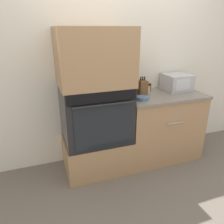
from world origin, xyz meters
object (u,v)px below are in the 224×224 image
object	(u,v)px
microwave	(177,82)
condiment_jar_back	(129,93)
wall_oven	(96,113)
condiment_jar_near	(129,91)
bowl	(142,98)
condiment_jar_far	(150,87)
condiment_jar_mid	(148,90)
knife_block	(142,88)

from	to	relation	value
microwave	condiment_jar_back	bearing A→B (deg)	-176.09
microwave	condiment_jar_back	distance (m)	0.73
wall_oven	condiment_jar_near	size ratio (longest dim) A/B	12.27
condiment_jar_near	wall_oven	bearing A→B (deg)	-161.89
wall_oven	condiment_jar_back	distance (m)	0.50
condiment_jar_back	wall_oven	bearing A→B (deg)	-170.84
bowl	condiment_jar_far	size ratio (longest dim) A/B	1.57
condiment_jar_near	microwave	bearing A→B (deg)	-3.39
microwave	condiment_jar_mid	size ratio (longest dim) A/B	3.35
wall_oven	knife_block	xyz separation A→B (m)	(0.61, 0.03, 0.25)
microwave	condiment_jar_back	xyz separation A→B (m)	(-0.72, -0.05, -0.07)
microwave	knife_block	bearing A→B (deg)	-170.71
condiment_jar_mid	condiment_jar_far	size ratio (longest dim) A/B	1.08
wall_oven	condiment_jar_mid	world-z (taller)	wall_oven
bowl	condiment_jar_mid	xyz separation A→B (m)	(0.17, 0.18, 0.03)
wall_oven	condiment_jar_back	world-z (taller)	wall_oven
condiment_jar_mid	condiment_jar_back	world-z (taller)	condiment_jar_mid
wall_oven	knife_block	world-z (taller)	knife_block
condiment_jar_near	condiment_jar_mid	size ratio (longest dim) A/B	0.62
wall_oven	knife_block	bearing A→B (deg)	2.83
knife_block	microwave	bearing A→B (deg)	9.29
wall_oven	condiment_jar_near	distance (m)	0.55
wall_oven	condiment_jar_far	world-z (taller)	wall_oven
wall_oven	bowl	xyz separation A→B (m)	(0.54, -0.12, 0.17)
condiment_jar_far	condiment_jar_near	bearing A→B (deg)	-170.99
bowl	wall_oven	bearing A→B (deg)	167.83
condiment_jar_mid	wall_oven	bearing A→B (deg)	-175.19
knife_block	condiment_jar_near	xyz separation A→B (m)	(-0.11, 0.13, -0.07)
microwave	condiment_jar_mid	world-z (taller)	microwave
condiment_jar_mid	condiment_jar_far	world-z (taller)	condiment_jar_mid
microwave	knife_block	distance (m)	0.57
knife_block	condiment_jar_near	distance (m)	0.19
knife_block	condiment_jar_mid	bearing A→B (deg)	16.22
bowl	condiment_jar_back	xyz separation A→B (m)	(-0.09, 0.19, 0.02)
microwave	condiment_jar_far	xyz separation A→B (m)	(-0.36, 0.09, -0.06)
condiment_jar_far	condiment_jar_back	distance (m)	0.39
knife_block	condiment_jar_far	world-z (taller)	knife_block
wall_oven	condiment_jar_near	world-z (taller)	wall_oven
condiment_jar_mid	microwave	bearing A→B (deg)	7.70
condiment_jar_far	condiment_jar_mid	bearing A→B (deg)	-124.81
wall_oven	condiment_jar_mid	bearing A→B (deg)	4.81
condiment_jar_near	condiment_jar_back	bearing A→B (deg)	-115.88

